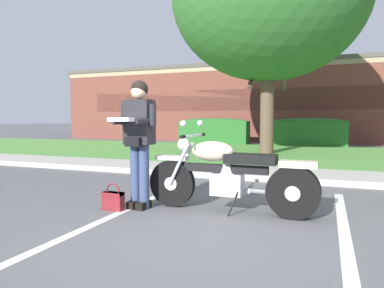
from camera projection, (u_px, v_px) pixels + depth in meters
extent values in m
plane|color=#565659|center=(204.00, 228.00, 3.85)|extent=(140.00, 140.00, 0.00)
cube|color=#ADA89E|center=(257.00, 178.00, 6.79)|extent=(60.00, 0.20, 0.12)
cube|color=#ADA89E|center=(265.00, 173.00, 7.58)|extent=(60.00, 1.50, 0.08)
cube|color=#518E3D|center=(287.00, 154.00, 11.66)|extent=(60.00, 7.25, 0.06)
cube|color=silver|center=(120.00, 213.00, 4.47)|extent=(0.13, 4.40, 0.01)
cube|color=silver|center=(345.00, 238.00, 3.52)|extent=(0.13, 4.40, 0.01)
cylinder|color=black|center=(172.00, 183.00, 4.80)|extent=(0.64, 0.11, 0.64)
cylinder|color=silver|center=(172.00, 183.00, 4.80)|extent=(0.18, 0.12, 0.18)
cylinder|color=black|center=(293.00, 192.00, 4.21)|extent=(0.64, 0.19, 0.64)
cylinder|color=silver|center=(293.00, 192.00, 4.21)|extent=(0.18, 0.20, 0.18)
cube|color=silver|center=(172.00, 158.00, 4.78)|extent=(0.44, 0.14, 0.06)
cube|color=beige|center=(298.00, 164.00, 4.17)|extent=(0.44, 0.20, 0.08)
cylinder|color=silver|center=(179.00, 164.00, 4.66)|extent=(0.31, 0.05, 0.58)
cylinder|color=silver|center=(184.00, 163.00, 4.80)|extent=(0.31, 0.05, 0.58)
sphere|color=silver|center=(184.00, 144.00, 4.70)|extent=(0.17, 0.17, 0.17)
cylinder|color=silver|center=(193.00, 136.00, 4.64)|extent=(0.04, 0.72, 0.03)
cylinder|color=black|center=(183.00, 137.00, 4.30)|extent=(0.05, 0.10, 0.04)
cylinder|color=black|center=(203.00, 134.00, 4.97)|extent=(0.05, 0.10, 0.04)
sphere|color=silver|center=(183.00, 124.00, 4.36)|extent=(0.08, 0.08, 0.08)
sphere|color=silver|center=(200.00, 123.00, 4.91)|extent=(0.08, 0.08, 0.08)
cube|color=black|center=(225.00, 169.00, 4.51)|extent=(1.10, 0.11, 0.10)
ellipsoid|color=beige|center=(213.00, 151.00, 4.55)|extent=(0.56, 0.33, 0.26)
cube|color=black|center=(251.00, 159.00, 4.37)|extent=(0.64, 0.29, 0.12)
cube|color=silver|center=(227.00, 184.00, 4.51)|extent=(0.40, 0.24, 0.28)
cylinder|color=silver|center=(225.00, 172.00, 4.51)|extent=(0.18, 0.12, 0.21)
cylinder|color=silver|center=(230.00, 172.00, 4.49)|extent=(0.18, 0.12, 0.21)
cylinder|color=silver|center=(258.00, 192.00, 4.51)|extent=(0.60, 0.09, 0.08)
cylinder|color=silver|center=(274.00, 193.00, 4.44)|extent=(0.60, 0.09, 0.08)
cylinder|color=black|center=(233.00, 204.00, 4.33)|extent=(0.12, 0.12, 0.30)
cube|color=black|center=(144.00, 205.00, 4.68)|extent=(0.13, 0.25, 0.10)
cube|color=black|center=(135.00, 204.00, 4.74)|extent=(0.13, 0.25, 0.10)
cylinder|color=navy|center=(144.00, 177.00, 4.67)|extent=(0.14, 0.14, 0.86)
cylinder|color=navy|center=(135.00, 176.00, 4.73)|extent=(0.14, 0.14, 0.86)
cube|color=#232328|center=(139.00, 122.00, 4.65)|extent=(0.40, 0.25, 0.58)
cube|color=#232328|center=(139.00, 102.00, 4.63)|extent=(0.32, 0.22, 0.06)
sphere|color=beige|center=(139.00, 91.00, 4.62)|extent=(0.21, 0.21, 0.21)
sphere|color=black|center=(139.00, 89.00, 4.63)|extent=(0.23, 0.23, 0.23)
cube|color=black|center=(134.00, 142.00, 4.55)|extent=(0.23, 0.12, 0.12)
cylinder|color=#232328|center=(143.00, 121.00, 4.43)|extent=(0.12, 0.35, 0.09)
cylinder|color=#232328|center=(122.00, 121.00, 4.57)|extent=(0.12, 0.35, 0.09)
cylinder|color=#232328|center=(152.00, 115.00, 4.53)|extent=(0.10, 0.10, 0.28)
cylinder|color=#232328|center=(125.00, 115.00, 4.72)|extent=(0.10, 0.10, 0.28)
cube|color=white|center=(125.00, 119.00, 4.37)|extent=(0.34, 0.34, 0.05)
cube|color=maroon|center=(113.00, 201.00, 4.60)|extent=(0.28, 0.12, 0.24)
cube|color=maroon|center=(113.00, 194.00, 4.59)|extent=(0.28, 0.13, 0.04)
torus|color=maroon|center=(113.00, 191.00, 4.59)|extent=(0.20, 0.02, 0.20)
cylinder|color=brown|center=(267.00, 114.00, 11.53)|extent=(0.45, 0.45, 2.74)
cylinder|color=brown|center=(283.00, 74.00, 11.26)|extent=(0.16, 1.06, 1.03)
cylinder|color=brown|center=(253.00, 75.00, 11.61)|extent=(0.16, 1.09, 1.04)
cube|color=#286028|center=(214.00, 133.00, 16.61)|extent=(3.27, 0.90, 1.10)
ellipsoid|color=#286028|center=(214.00, 121.00, 16.57)|extent=(3.11, 0.84, 0.28)
cube|color=#286028|center=(308.00, 134.00, 15.10)|extent=(3.20, 0.90, 1.10)
ellipsoid|color=#286028|center=(308.00, 121.00, 15.06)|extent=(3.04, 0.84, 0.28)
cube|color=brown|center=(294.00, 106.00, 21.72)|extent=(26.04, 9.72, 3.96)
cube|color=#998466|center=(286.00, 65.00, 17.10)|extent=(26.04, 0.10, 0.24)
cube|color=#4C4742|center=(295.00, 72.00, 21.57)|extent=(26.30, 9.82, 0.20)
cube|color=#1E282D|center=(286.00, 99.00, 17.21)|extent=(22.13, 0.06, 1.10)
cube|color=brown|center=(129.00, 102.00, 20.38)|extent=(0.08, 0.04, 1.20)
cube|color=brown|center=(201.00, 101.00, 18.79)|extent=(0.08, 0.04, 1.20)
cube|color=brown|center=(286.00, 99.00, 17.20)|extent=(0.08, 0.04, 1.20)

